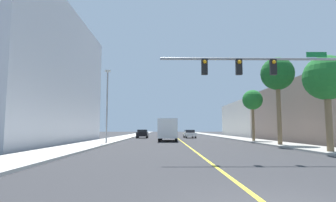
# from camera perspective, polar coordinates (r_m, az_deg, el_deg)

# --- Properties ---
(ground) EXTENTS (192.00, 192.00, 0.00)m
(ground) POSITION_cam_1_polar(r_m,az_deg,el_deg) (47.61, 1.94, -7.72)
(ground) COLOR #2D2D30
(sidewalk_left) EXTENTS (3.55, 168.00, 0.15)m
(sidewalk_left) POSITION_cam_1_polar(r_m,az_deg,el_deg) (48.11, -9.54, -7.53)
(sidewalk_left) COLOR beige
(sidewalk_left) RESTS_ON ground
(sidewalk_right) EXTENTS (3.55, 168.00, 0.15)m
(sidewalk_right) POSITION_cam_1_polar(r_m,az_deg,el_deg) (48.97, 13.22, -7.43)
(sidewalk_right) COLOR #9E9B93
(sidewalk_right) RESTS_ON ground
(lane_marking_center) EXTENTS (0.16, 144.00, 0.01)m
(lane_marking_center) POSITION_cam_1_polar(r_m,az_deg,el_deg) (47.61, 1.94, -7.71)
(lane_marking_center) COLOR yellow
(lane_marking_center) RESTS_ON ground
(building_left_near) EXTENTS (14.60, 25.61, 14.90)m
(building_left_near) POSITION_cam_1_polar(r_m,az_deg,el_deg) (35.51, -30.27, 4.47)
(building_left_near) COLOR silver
(building_left_near) RESTS_ON ground
(building_right_far) EXTENTS (15.08, 22.82, 7.16)m
(building_right_far) POSITION_cam_1_polar(r_m,az_deg,el_deg) (61.77, 20.28, -3.60)
(building_right_far) COLOR silver
(building_right_far) RESTS_ON ground
(traffic_signal_mast) EXTENTS (10.67, 0.36, 5.66)m
(traffic_signal_mast) POSITION_cam_1_polar(r_m,az_deg,el_deg) (16.01, 23.55, 4.74)
(traffic_signal_mast) COLOR gray
(traffic_signal_mast) RESTS_ON sidewalk_right
(street_lamp) EXTENTS (0.56, 0.28, 7.67)m
(street_lamp) POSITION_cam_1_polar(r_m,az_deg,el_deg) (29.39, -12.57, -0.20)
(street_lamp) COLOR gray
(street_lamp) RESTS_ON sidewalk_left
(palm_near) EXTENTS (2.99, 2.99, 6.37)m
(palm_near) POSITION_cam_1_polar(r_m,az_deg,el_deg) (21.16, 30.12, 4.02)
(palm_near) COLOR brown
(palm_near) RESTS_ON sidewalk_right
(palm_mid) EXTENTS (3.11, 3.11, 8.26)m
(palm_mid) POSITION_cam_1_polar(r_m,az_deg,el_deg) (28.22, 21.82, 5.07)
(palm_mid) COLOR brown
(palm_mid) RESTS_ON sidewalk_right
(palm_far) EXTENTS (2.44, 2.44, 6.22)m
(palm_far) POSITION_cam_1_polar(r_m,az_deg,el_deg) (35.16, 17.19, 0.08)
(palm_far) COLOR brown
(palm_far) RESTS_ON sidewalk_right
(car_yellow) EXTENTS (1.81, 3.98, 1.30)m
(car_yellow) POSITION_cam_1_polar(r_m,az_deg,el_deg) (55.13, 0.17, -6.74)
(car_yellow) COLOR gold
(car_yellow) RESTS_ON ground
(car_white) EXTENTS (1.92, 4.60, 1.41)m
(car_white) POSITION_cam_1_polar(r_m,az_deg,el_deg) (48.09, 4.51, -6.80)
(car_white) COLOR white
(car_white) RESTS_ON ground
(car_black) EXTENTS (1.93, 4.28, 1.45)m
(car_black) POSITION_cam_1_polar(r_m,az_deg,el_deg) (47.97, -5.35, -6.77)
(car_black) COLOR black
(car_black) RESTS_ON ground
(delivery_truck) EXTENTS (2.65, 7.54, 2.86)m
(delivery_truck) POSITION_cam_1_polar(r_m,az_deg,el_deg) (36.24, 0.02, -5.90)
(delivery_truck) COLOR silver
(delivery_truck) RESTS_ON ground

